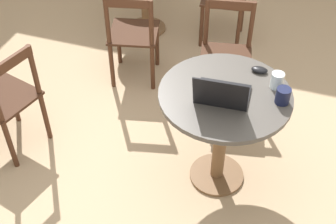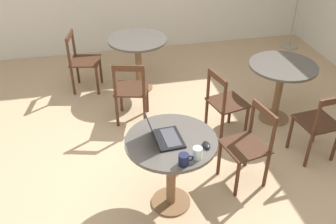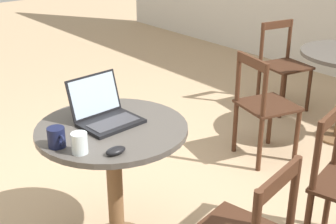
{
  "view_description": "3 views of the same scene",
  "coord_description": "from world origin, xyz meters",
  "px_view_note": "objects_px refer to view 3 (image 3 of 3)",
  "views": [
    {
      "loc": [
        -2.04,
        -0.71,
        2.5
      ],
      "look_at": [
        -0.09,
        -0.06,
        0.6
      ],
      "focal_mm": 50.0,
      "sensor_mm": 36.0,
      "label": 1
    },
    {
      "loc": [
        -0.54,
        -2.78,
        2.66
      ],
      "look_at": [
        0.09,
        0.1,
        0.7
      ],
      "focal_mm": 40.0,
      "sensor_mm": 36.0,
      "label": 2
    },
    {
      "loc": [
        1.87,
        -1.54,
        1.75
      ],
      "look_at": [
        -0.13,
        0.12,
        0.64
      ],
      "focal_mm": 50.0,
      "sensor_mm": 36.0,
      "label": 3
    }
  ],
  "objects_px": {
    "chair_far_left": "(283,66)",
    "laptop": "(105,114)",
    "chair_far_front": "(263,107)",
    "mug": "(57,137)",
    "drinking_glass": "(79,143)",
    "mouse": "(116,151)",
    "cafe_table_near": "(113,154)"
  },
  "relations": [
    {
      "from": "mug",
      "to": "mouse",
      "type": "bearing_deg",
      "value": 36.28
    },
    {
      "from": "chair_far_left",
      "to": "laptop",
      "type": "bearing_deg",
      "value": -74.84
    },
    {
      "from": "chair_far_front",
      "to": "drinking_glass",
      "type": "bearing_deg",
      "value": -79.67
    },
    {
      "from": "cafe_table_near",
      "to": "chair_far_left",
      "type": "relative_size",
      "value": 0.95
    },
    {
      "from": "mouse",
      "to": "drinking_glass",
      "type": "height_order",
      "value": "drinking_glass"
    },
    {
      "from": "chair_far_front",
      "to": "cafe_table_near",
      "type": "bearing_deg",
      "value": -83.55
    },
    {
      "from": "chair_far_left",
      "to": "chair_far_front",
      "type": "bearing_deg",
      "value": -59.86
    },
    {
      "from": "cafe_table_near",
      "to": "laptop",
      "type": "xyz_separation_m",
      "value": [
        -0.07,
        0.01,
        0.21
      ]
    },
    {
      "from": "chair_far_left",
      "to": "laptop",
      "type": "distance_m",
      "value": 2.47
    },
    {
      "from": "chair_far_front",
      "to": "drinking_glass",
      "type": "distance_m",
      "value": 1.76
    },
    {
      "from": "chair_far_left",
      "to": "mouse",
      "type": "height_order",
      "value": "chair_far_left"
    },
    {
      "from": "cafe_table_near",
      "to": "mug",
      "type": "xyz_separation_m",
      "value": [
        0.03,
        -0.32,
        0.21
      ]
    },
    {
      "from": "chair_far_left",
      "to": "mouse",
      "type": "relative_size",
      "value": 8.19
    },
    {
      "from": "mouse",
      "to": "drinking_glass",
      "type": "bearing_deg",
      "value": -133.14
    },
    {
      "from": "mug",
      "to": "cafe_table_near",
      "type": "bearing_deg",
      "value": 94.82
    },
    {
      "from": "chair_far_left",
      "to": "laptop",
      "type": "height_order",
      "value": "laptop"
    },
    {
      "from": "cafe_table_near",
      "to": "drinking_glass",
      "type": "bearing_deg",
      "value": -61.17
    },
    {
      "from": "chair_far_left",
      "to": "drinking_glass",
      "type": "xyz_separation_m",
      "value": [
        0.85,
        -2.63,
        0.37
      ]
    },
    {
      "from": "drinking_glass",
      "to": "mug",
      "type": "bearing_deg",
      "value": -156.94
    },
    {
      "from": "laptop",
      "to": "mouse",
      "type": "bearing_deg",
      "value": -25.61
    },
    {
      "from": "chair_far_left",
      "to": "chair_far_front",
      "type": "distance_m",
      "value": 1.08
    },
    {
      "from": "laptop",
      "to": "mug",
      "type": "relative_size",
      "value": 2.63
    },
    {
      "from": "chair_far_front",
      "to": "drinking_glass",
      "type": "xyz_separation_m",
      "value": [
        0.31,
        -1.69,
        0.37
      ]
    },
    {
      "from": "laptop",
      "to": "drinking_glass",
      "type": "bearing_deg",
      "value": -52.14
    },
    {
      "from": "laptop",
      "to": "mug",
      "type": "distance_m",
      "value": 0.34
    },
    {
      "from": "cafe_table_near",
      "to": "drinking_glass",
      "type": "distance_m",
      "value": 0.37
    },
    {
      "from": "laptop",
      "to": "drinking_glass",
      "type": "distance_m",
      "value": 0.35
    },
    {
      "from": "drinking_glass",
      "to": "chair_far_left",
      "type": "bearing_deg",
      "value": 107.95
    },
    {
      "from": "cafe_table_near",
      "to": "mug",
      "type": "distance_m",
      "value": 0.38
    },
    {
      "from": "chair_far_left",
      "to": "chair_far_front",
      "type": "relative_size",
      "value": 1.0
    },
    {
      "from": "chair_far_front",
      "to": "mug",
      "type": "bearing_deg",
      "value": -83.84
    },
    {
      "from": "laptop",
      "to": "mug",
      "type": "height_order",
      "value": "laptop"
    }
  ]
}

